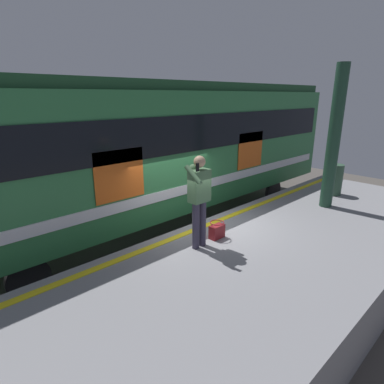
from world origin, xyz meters
The scene contains 10 objects.
ground_plane centered at (0.00, 0.00, 0.00)m, with size 24.80×24.80×0.00m, color #4C4742.
platform centered at (0.00, 1.96, 0.56)m, with size 13.15×3.92×1.12m, color gray.
safety_line centered at (0.00, 0.30, 1.12)m, with size 12.88×0.16×0.01m, color yellow.
track_rail_near centered at (0.00, -1.55, 0.08)m, with size 17.09×0.08×0.16m, color slate.
track_rail_far centered at (0.00, -2.98, 0.08)m, with size 17.09×0.08×0.16m, color slate.
train_carriage centered at (-0.86, -2.26, 2.62)m, with size 13.16×2.87×4.17m.
passenger centered at (0.82, 0.92, 2.20)m, with size 0.57×0.55×1.81m.
handbag centered at (0.27, 0.91, 1.28)m, with size 0.33×0.30×0.36m.
station_column centered at (-3.33, 1.59, 2.93)m, with size 0.32×0.32×3.61m, color #1E3F2D.
trash_bin centered at (-4.53, 1.28, 1.58)m, with size 0.45×0.45×0.91m, color #2D4C38.
Camera 1 is at (4.82, 4.92, 3.98)m, focal length 29.57 mm.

